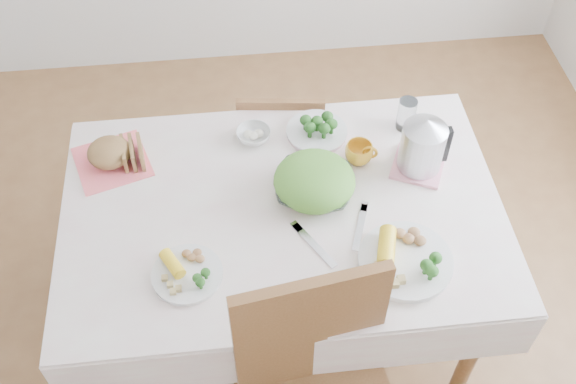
{
  "coord_description": "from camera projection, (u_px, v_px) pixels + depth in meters",
  "views": [
    {
      "loc": [
        -0.14,
        -1.43,
        2.55
      ],
      "look_at": [
        0.02,
        0.02,
        0.82
      ],
      "focal_mm": 42.0,
      "sensor_mm": 36.0,
      "label": 1
    }
  ],
  "objects": [
    {
      "name": "floor",
      "position": [
        284.0,
        319.0,
        2.87
      ],
      "size": [
        3.6,
        3.6,
        0.0
      ],
      "primitive_type": "plane",
      "color": "brown",
      "rests_on": "ground"
    },
    {
      "name": "knife",
      "position": [
        325.0,
        290.0,
        2.08
      ],
      "size": [
        0.19,
        0.04,
        0.0
      ],
      "primitive_type": "cube",
      "rotation": [
        0.0,
        0.0,
        1.68
      ],
      "color": "silver",
      "rests_on": "tablecloth"
    },
    {
      "name": "fork_right",
      "position": [
        360.0,
        227.0,
        2.24
      ],
      "size": [
        0.09,
        0.19,
        0.0
      ],
      "primitive_type": "cube",
      "rotation": [
        0.0,
        0.0,
        -0.34
      ],
      "color": "silver",
      "rests_on": "tablecloth"
    },
    {
      "name": "tablecloth",
      "position": [
        283.0,
        209.0,
        2.29
      ],
      "size": [
        1.5,
        1.0,
        0.01
      ],
      "primitive_type": "cube",
      "color": "white",
      "rests_on": "dining_table"
    },
    {
      "name": "glass_tumbler",
      "position": [
        406.0,
        114.0,
        2.49
      ],
      "size": [
        0.09,
        0.09,
        0.13
      ],
      "primitive_type": "cylinder",
      "rotation": [
        0.0,
        0.0,
        0.4
      ],
      "color": "white",
      "rests_on": "tablecloth"
    },
    {
      "name": "pink_tray",
      "position": [
        418.0,
        166.0,
        2.4
      ],
      "size": [
        0.23,
        0.23,
        0.01
      ],
      "primitive_type": "cube",
      "rotation": [
        0.0,
        0.0,
        -0.43
      ],
      "color": "pink",
      "rests_on": "tablecloth"
    },
    {
      "name": "chair_far",
      "position": [
        282.0,
        133.0,
        2.94
      ],
      "size": [
        0.4,
        0.4,
        0.8
      ],
      "primitive_type": "cube",
      "rotation": [
        0.0,
        0.0,
        3.02
      ],
      "color": "brown",
      "rests_on": "floor"
    },
    {
      "name": "salad_bowl",
      "position": [
        314.0,
        187.0,
        2.31
      ],
      "size": [
        0.32,
        0.32,
        0.06
      ],
      "primitive_type": "imported",
      "rotation": [
        0.0,
        0.0,
        -0.24
      ],
      "color": "white",
      "rests_on": "tablecloth"
    },
    {
      "name": "broccoli_plate",
      "position": [
        317.0,
        132.0,
        2.51
      ],
      "size": [
        0.29,
        0.29,
        0.02
      ],
      "primitive_type": "cylinder",
      "rotation": [
        0.0,
        0.0,
        0.34
      ],
      "color": "beige",
      "rests_on": "tablecloth"
    },
    {
      "name": "dinner_plate_left",
      "position": [
        187.0,
        274.0,
        2.1
      ],
      "size": [
        0.26,
        0.26,
        0.02
      ],
      "primitive_type": "cylinder",
      "rotation": [
        0.0,
        0.0,
        0.16
      ],
      "color": "white",
      "rests_on": "tablecloth"
    },
    {
      "name": "dining_table",
      "position": [
        283.0,
        271.0,
        2.59
      ],
      "size": [
        1.4,
        0.9,
        0.75
      ],
      "primitive_type": "cube",
      "color": "brown",
      "rests_on": "floor"
    },
    {
      "name": "fruit_bowl",
      "position": [
        254.0,
        135.0,
        2.49
      ],
      "size": [
        0.16,
        0.16,
        0.04
      ],
      "primitive_type": "imported",
      "rotation": [
        0.0,
        0.0,
        0.3
      ],
      "color": "white",
      "rests_on": "tablecloth"
    },
    {
      "name": "bread_loaf",
      "position": [
        109.0,
        151.0,
        2.38
      ],
      "size": [
        0.18,
        0.17,
        0.09
      ],
      "primitive_type": "ellipsoid",
      "rotation": [
        0.0,
        0.0,
        -0.15
      ],
      "color": "brown",
      "rests_on": "napkin"
    },
    {
      "name": "yellow_mug",
      "position": [
        359.0,
        153.0,
        2.4
      ],
      "size": [
        0.13,
        0.13,
        0.08
      ],
      "primitive_type": "imported",
      "rotation": [
        0.0,
        0.0,
        -0.31
      ],
      "color": "yellow",
      "rests_on": "tablecloth"
    },
    {
      "name": "fork_left",
      "position": [
        314.0,
        245.0,
        2.19
      ],
      "size": [
        0.13,
        0.19,
        0.0
      ],
      "primitive_type": "cube",
      "rotation": [
        0.0,
        0.0,
        0.53
      ],
      "color": "silver",
      "rests_on": "tablecloth"
    },
    {
      "name": "dinner_plate_right",
      "position": [
        405.0,
        261.0,
        2.14
      ],
      "size": [
        0.42,
        0.42,
        0.03
      ],
      "primitive_type": "cylinder",
      "rotation": [
        0.0,
        0.0,
        -0.62
      ],
      "color": "white",
      "rests_on": "tablecloth"
    },
    {
      "name": "napkin",
      "position": [
        112.0,
        162.0,
        2.42
      ],
      "size": [
        0.31,
        0.31,
        0.0
      ],
      "primitive_type": "cube",
      "rotation": [
        0.0,
        0.0,
        0.3
      ],
      "color": "#FF676E",
      "rests_on": "tablecloth"
    },
    {
      "name": "electric_kettle",
      "position": [
        423.0,
        144.0,
        2.32
      ],
      "size": [
        0.18,
        0.18,
        0.22
      ],
      "primitive_type": "cylinder",
      "rotation": [
        0.0,
        0.0,
        0.15
      ],
      "color": "#B2B5BA",
      "rests_on": "pink_tray"
    }
  ]
}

